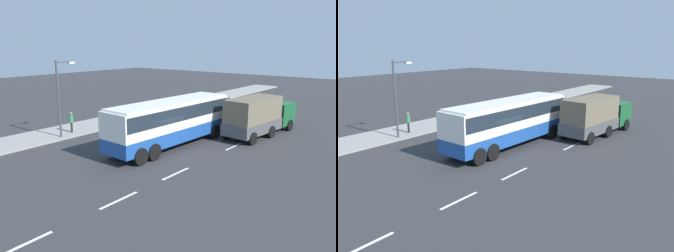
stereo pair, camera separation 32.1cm
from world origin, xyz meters
TOP-DOWN VIEW (x-y plane):
  - ground_plane at (0.00, 0.00)m, footprint 120.00×120.00m
  - sidewalk_curb at (0.00, 9.70)m, footprint 80.00×4.00m
  - lane_centreline at (-2.00, -3.37)m, footprint 32.98×0.16m
  - coach_bus at (1.39, 0.23)m, footprint 10.99×3.09m
  - cargo_truck at (8.26, -3.36)m, footprint 7.98×3.10m
  - car_yellow_taxi at (14.42, 4.16)m, footprint 4.82×2.20m
  - pedestrian_near_curb at (-0.96, 8.80)m, footprint 0.32×0.32m
  - street_lamp at (-2.18, 8.24)m, footprint 1.69×0.24m

SIDE VIEW (x-z plane):
  - ground_plane at x=0.00m, z-range 0.00..0.00m
  - lane_centreline at x=-2.00m, z-range 0.00..0.01m
  - sidewalk_curb at x=0.00m, z-range 0.00..0.15m
  - car_yellow_taxi at x=14.42m, z-range 0.04..1.61m
  - pedestrian_near_curb at x=-0.96m, z-range 0.28..1.98m
  - cargo_truck at x=8.26m, z-range 0.08..3.26m
  - coach_bus at x=1.39m, z-range 0.41..3.76m
  - street_lamp at x=-2.18m, z-range 0.64..6.56m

